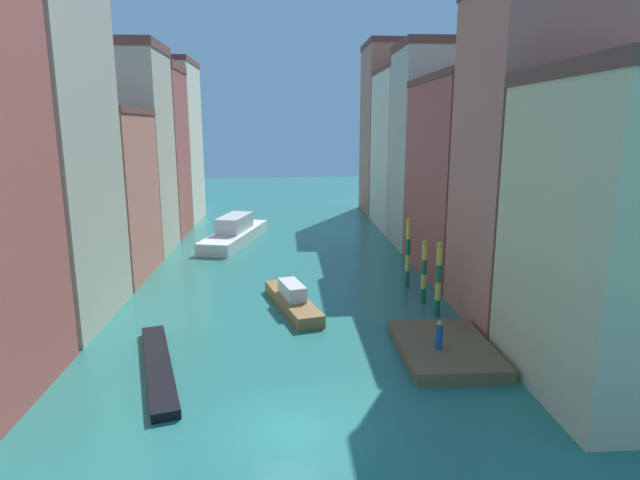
{
  "coord_description": "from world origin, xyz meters",
  "views": [
    {
      "loc": [
        0.04,
        -17.88,
        11.17
      ],
      "look_at": [
        3.0,
        26.72,
        1.5
      ],
      "focal_mm": 29.4,
      "sensor_mm": 36.0,
      "label": 1
    }
  ],
  "objects_px": {
    "vaporetto_white": "(235,232)",
    "motorboat_0": "(292,299)",
    "mooring_pole_0": "(439,279)",
    "mooring_pole_2": "(408,252)",
    "gondola_black": "(158,366)",
    "mooring_pole_1": "(424,271)",
    "waterfront_dock": "(445,349)",
    "person_on_dock": "(439,336)"
  },
  "relations": [
    {
      "from": "waterfront_dock",
      "to": "mooring_pole_2",
      "type": "height_order",
      "value": "mooring_pole_2"
    },
    {
      "from": "person_on_dock",
      "to": "motorboat_0",
      "type": "xyz_separation_m",
      "value": [
        -7.01,
        8.08,
        -0.72
      ]
    },
    {
      "from": "mooring_pole_0",
      "to": "mooring_pole_1",
      "type": "distance_m",
      "value": 2.58
    },
    {
      "from": "mooring_pole_2",
      "to": "vaporetto_white",
      "type": "distance_m",
      "value": 20.95
    },
    {
      "from": "waterfront_dock",
      "to": "gondola_black",
      "type": "relative_size",
      "value": 0.71
    },
    {
      "from": "person_on_dock",
      "to": "mooring_pole_2",
      "type": "height_order",
      "value": "mooring_pole_2"
    },
    {
      "from": "motorboat_0",
      "to": "gondola_black",
      "type": "bearing_deg",
      "value": -127.72
    },
    {
      "from": "mooring_pole_0",
      "to": "mooring_pole_2",
      "type": "distance_m",
      "value": 6.13
    },
    {
      "from": "vaporetto_white",
      "to": "motorboat_0",
      "type": "bearing_deg",
      "value": -74.83
    },
    {
      "from": "gondola_black",
      "to": "mooring_pole_1",
      "type": "bearing_deg",
      "value": 30.26
    },
    {
      "from": "mooring_pole_0",
      "to": "vaporetto_white",
      "type": "height_order",
      "value": "mooring_pole_0"
    },
    {
      "from": "motorboat_0",
      "to": "mooring_pole_2",
      "type": "bearing_deg",
      "value": 25.68
    },
    {
      "from": "mooring_pole_1",
      "to": "mooring_pole_2",
      "type": "xyz_separation_m",
      "value": [
        -0.24,
        3.55,
        0.39
      ]
    },
    {
      "from": "mooring_pole_0",
      "to": "vaporetto_white",
      "type": "distance_m",
      "value": 26.1
    },
    {
      "from": "waterfront_dock",
      "to": "motorboat_0",
      "type": "height_order",
      "value": "motorboat_0"
    },
    {
      "from": "mooring_pole_0",
      "to": "person_on_dock",
      "type": "bearing_deg",
      "value": -105.54
    },
    {
      "from": "mooring_pole_1",
      "to": "person_on_dock",
      "type": "bearing_deg",
      "value": -99.79
    },
    {
      "from": "motorboat_0",
      "to": "mooring_pole_0",
      "type": "bearing_deg",
      "value": -13.97
    },
    {
      "from": "person_on_dock",
      "to": "vaporetto_white",
      "type": "distance_m",
      "value": 30.52
    },
    {
      "from": "mooring_pole_0",
      "to": "mooring_pole_1",
      "type": "relative_size",
      "value": 1.11
    },
    {
      "from": "vaporetto_white",
      "to": "gondola_black",
      "type": "distance_m",
      "value": 28.11
    },
    {
      "from": "mooring_pole_1",
      "to": "mooring_pole_2",
      "type": "height_order",
      "value": "mooring_pole_2"
    },
    {
      "from": "waterfront_dock",
      "to": "vaporetto_white",
      "type": "relative_size",
      "value": 0.5
    },
    {
      "from": "person_on_dock",
      "to": "vaporetto_white",
      "type": "xyz_separation_m",
      "value": [
        -12.38,
        27.89,
        -0.33
      ]
    },
    {
      "from": "mooring_pole_2",
      "to": "mooring_pole_0",
      "type": "bearing_deg",
      "value": -86.04
    },
    {
      "from": "waterfront_dock",
      "to": "person_on_dock",
      "type": "relative_size",
      "value": 4.7
    },
    {
      "from": "vaporetto_white",
      "to": "gondola_black",
      "type": "height_order",
      "value": "vaporetto_white"
    },
    {
      "from": "waterfront_dock",
      "to": "mooring_pole_2",
      "type": "distance_m",
      "value": 11.67
    },
    {
      "from": "vaporetto_white",
      "to": "motorboat_0",
      "type": "relative_size",
      "value": 1.66
    },
    {
      "from": "mooring_pole_2",
      "to": "motorboat_0",
      "type": "distance_m",
      "value": 9.35
    },
    {
      "from": "gondola_black",
      "to": "motorboat_0",
      "type": "relative_size",
      "value": 1.17
    },
    {
      "from": "waterfront_dock",
      "to": "mooring_pole_2",
      "type": "relative_size",
      "value": 1.34
    },
    {
      "from": "mooring_pole_2",
      "to": "vaporetto_white",
      "type": "relative_size",
      "value": 0.37
    },
    {
      "from": "waterfront_dock",
      "to": "person_on_dock",
      "type": "height_order",
      "value": "person_on_dock"
    },
    {
      "from": "vaporetto_white",
      "to": "mooring_pole_2",
      "type": "bearing_deg",
      "value": -49.36
    },
    {
      "from": "gondola_black",
      "to": "mooring_pole_2",
      "type": "bearing_deg",
      "value": 39.89
    },
    {
      "from": "mooring_pole_2",
      "to": "waterfront_dock",
      "type": "bearing_deg",
      "value": -93.59
    },
    {
      "from": "person_on_dock",
      "to": "mooring_pole_2",
      "type": "distance_m",
      "value": 12.17
    },
    {
      "from": "mooring_pole_1",
      "to": "vaporetto_white",
      "type": "bearing_deg",
      "value": 125.5
    },
    {
      "from": "mooring_pole_0",
      "to": "motorboat_0",
      "type": "bearing_deg",
      "value": 166.03
    },
    {
      "from": "vaporetto_white",
      "to": "waterfront_dock",
      "type": "bearing_deg",
      "value": -64.72
    },
    {
      "from": "mooring_pole_1",
      "to": "vaporetto_white",
      "type": "xyz_separation_m",
      "value": [
        -13.84,
        19.4,
        -1.2
      ]
    }
  ]
}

